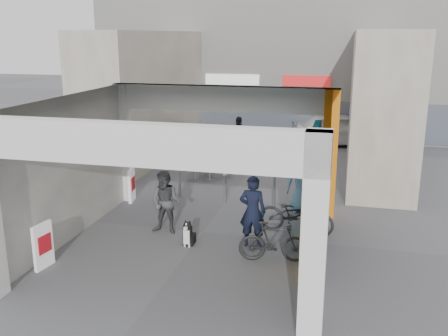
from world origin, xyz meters
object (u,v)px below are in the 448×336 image
(man_elderly, at_px, (302,183))
(bicycle_front, at_px, (296,215))
(man_with_dog, at_px, (253,212))
(man_crates, at_px, (239,139))
(white_van, at_px, (341,129))
(produce_stand, at_px, (204,160))
(border_collie, at_px, (188,235))
(bicycle_rear, at_px, (274,242))
(man_back_turned, at_px, (166,203))
(cafe_set, at_px, (209,170))

(man_elderly, distance_m, bicycle_front, 1.70)
(man_with_dog, bearing_deg, bicycle_front, -129.18)
(man_crates, bearing_deg, white_van, -138.23)
(produce_stand, xyz_separation_m, border_collie, (1.60, -6.83, -0.06))
(man_with_dog, xyz_separation_m, man_crates, (-2.08, 8.15, 0.01))
(border_collie, xyz_separation_m, bicycle_rear, (2.09, -0.37, 0.20))
(produce_stand, xyz_separation_m, man_with_dog, (3.08, -6.52, 0.55))
(man_elderly, height_order, bicycle_front, man_elderly)
(border_collie, xyz_separation_m, man_elderly, (2.38, 3.01, 0.59))
(bicycle_front, relative_size, bicycle_rear, 1.24)
(white_van, bearing_deg, man_back_turned, 147.67)
(man_with_dog, distance_m, man_crates, 8.41)
(man_elderly, bearing_deg, man_back_turned, -145.99)
(cafe_set, distance_m, border_collie, 5.79)
(bicycle_rear, bearing_deg, man_with_dog, 32.03)
(produce_stand, height_order, man_with_dog, man_with_dog)
(cafe_set, xyz_separation_m, man_crates, (0.48, 2.77, 0.59))
(cafe_set, bearing_deg, man_elderly, -37.79)
(border_collie, xyz_separation_m, man_with_dog, (1.48, 0.31, 0.61))
(white_van, bearing_deg, border_collie, 151.85)
(man_with_dog, xyz_separation_m, bicycle_rear, (0.61, -0.68, -0.41))
(man_with_dog, relative_size, man_crates, 0.99)
(produce_stand, distance_m, man_crates, 1.99)
(bicycle_rear, bearing_deg, produce_stand, 17.48)
(cafe_set, relative_size, white_van, 0.31)
(cafe_set, relative_size, man_elderly, 0.79)
(man_with_dog, relative_size, white_van, 0.40)
(man_with_dog, bearing_deg, produce_stand, -62.34)
(cafe_set, distance_m, white_van, 7.96)
(border_collie, height_order, bicycle_front, bicycle_front)
(bicycle_rear, bearing_deg, cafe_set, 17.95)
(produce_stand, distance_m, bicycle_rear, 8.09)
(produce_stand, bearing_deg, border_collie, -52.51)
(man_back_turned, bearing_deg, white_van, 72.95)
(man_back_turned, relative_size, white_van, 0.37)
(man_with_dog, relative_size, man_elderly, 1.02)
(man_crates, distance_m, bicycle_rear, 9.24)
(man_back_turned, height_order, man_crates, man_crates)
(border_collie, bearing_deg, man_back_turned, 140.86)
(border_collie, height_order, man_elderly, man_elderly)
(white_van, bearing_deg, cafe_set, 133.57)
(man_elderly, bearing_deg, produce_stand, 132.92)
(produce_stand, distance_m, border_collie, 7.01)
(cafe_set, bearing_deg, man_back_turned, -86.56)
(man_with_dog, height_order, man_elderly, man_with_dog)
(man_with_dog, bearing_deg, man_crates, -73.33)
(man_back_turned, xyz_separation_m, white_van, (4.03, 11.74, -0.07))
(man_back_turned, height_order, bicycle_rear, man_back_turned)
(cafe_set, xyz_separation_m, man_back_turned, (0.31, -5.08, 0.52))
(produce_stand, height_order, bicycle_front, bicycle_front)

